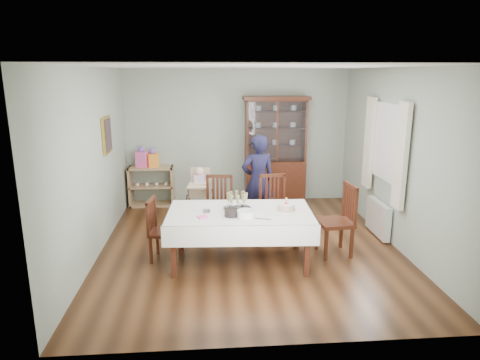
{
  "coord_description": "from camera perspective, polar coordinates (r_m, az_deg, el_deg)",
  "views": [
    {
      "loc": [
        -0.63,
        -6.16,
        2.61
      ],
      "look_at": [
        -0.13,
        0.2,
        1.01
      ],
      "focal_mm": 32.0,
      "sensor_mm": 36.0,
      "label": 1
    }
  ],
  "objects": [
    {
      "name": "woman",
      "position": [
        7.36,
        2.41,
        -0.15
      ],
      "size": [
        0.65,
        0.49,
        1.61
      ],
      "primitive_type": "imported",
      "rotation": [
        0.0,
        0.0,
        3.33
      ],
      "color": "black",
      "rests_on": "floor"
    },
    {
      "name": "gift_bag_pink",
      "position": [
        8.67,
        -12.95,
        2.9
      ],
      "size": [
        0.26,
        0.21,
        0.42
      ],
      "color": "#FC5CAC",
      "rests_on": "sideboard"
    },
    {
      "name": "plate_stack_dark",
      "position": [
        5.71,
        -1.09,
        -4.36
      ],
      "size": [
        0.21,
        0.21,
        0.09
      ],
      "primitive_type": "cylinder",
      "rotation": [
        0.0,
        0.0,
        0.04
      ],
      "color": "black",
      "rests_on": "dining_table"
    },
    {
      "name": "chair_far_right",
      "position": [
        6.96,
        4.65,
        -5.34
      ],
      "size": [
        0.5,
        0.5,
        1.02
      ],
      "rotation": [
        0.0,
        0.0,
        0.1
      ],
      "color": "#472211",
      "rests_on": "floor"
    },
    {
      "name": "birthday_cake",
      "position": [
        5.94,
        6.17,
        -3.66
      ],
      "size": [
        0.28,
        0.28,
        0.19
      ],
      "color": "white",
      "rests_on": "dining_table"
    },
    {
      "name": "picture_frame",
      "position": [
        7.2,
        -17.34,
        5.75
      ],
      "size": [
        0.04,
        0.48,
        0.58
      ],
      "primitive_type": "cube",
      "color": "gold",
      "rests_on": "room_shell"
    },
    {
      "name": "champagne_tray",
      "position": [
        5.97,
        -0.38,
        -3.26
      ],
      "size": [
        0.4,
        0.4,
        0.24
      ],
      "color": "silver",
      "rests_on": "dining_table"
    },
    {
      "name": "radiator",
      "position": [
        7.4,
        17.93,
        -4.84
      ],
      "size": [
        0.1,
        0.8,
        0.55
      ],
      "primitive_type": "cube",
      "color": "white",
      "rests_on": "floor"
    },
    {
      "name": "curtain_left",
      "position": [
        6.57,
        20.7,
        2.97
      ],
      "size": [
        0.07,
        0.3,
        1.55
      ],
      "primitive_type": "cube",
      "color": "silver",
      "rests_on": "room_shell"
    },
    {
      "name": "sideboard",
      "position": [
        8.79,
        -11.7,
        -0.8
      ],
      "size": [
        0.9,
        0.38,
        0.8
      ],
      "color": "tan",
      "rests_on": "floor"
    },
    {
      "name": "dining_table",
      "position": [
        6.04,
        -0.02,
        -7.59
      ],
      "size": [
        2.06,
        1.25,
        0.76
      ],
      "rotation": [
        0.0,
        0.0,
        -0.05
      ],
      "color": "#472211",
      "rests_on": "floor"
    },
    {
      "name": "china_cabinet",
      "position": [
        8.66,
        4.72,
        4.11
      ],
      "size": [
        1.3,
        0.48,
        2.18
      ],
      "color": "#472211",
      "rests_on": "floor"
    },
    {
      "name": "napkin_stack",
      "position": [
        5.68,
        -5.0,
        -4.94
      ],
      "size": [
        0.17,
        0.17,
        0.02
      ],
      "primitive_type": "cube",
      "rotation": [
        0.0,
        0.0,
        0.43
      ],
      "color": "#FC5CAC",
      "rests_on": "dining_table"
    },
    {
      "name": "window",
      "position": [
        7.14,
        19.13,
        4.73
      ],
      "size": [
        0.04,
        1.02,
        1.22
      ],
      "primitive_type": "cube",
      "color": "white",
      "rests_on": "room_shell"
    },
    {
      "name": "cutlery",
      "position": [
        5.92,
        -4.84,
        -4.16
      ],
      "size": [
        0.12,
        0.18,
        0.01
      ],
      "primitive_type": null,
      "rotation": [
        0.0,
        0.0,
        -0.0
      ],
      "color": "silver",
      "rests_on": "dining_table"
    },
    {
      "name": "chair_end_right",
      "position": [
        6.51,
        12.62,
        -6.97
      ],
      "size": [
        0.51,
        0.51,
        1.06
      ],
      "rotation": [
        0.0,
        0.0,
        -1.48
      ],
      "color": "#472211",
      "rests_on": "floor"
    },
    {
      "name": "high_chair",
      "position": [
        7.5,
        -5.32,
        -3.08
      ],
      "size": [
        0.52,
        0.52,
        1.05
      ],
      "rotation": [
        0.0,
        0.0,
        -0.14
      ],
      "color": "black",
      "rests_on": "floor"
    },
    {
      "name": "gift_bag_orange",
      "position": [
        8.64,
        -11.56,
        2.82
      ],
      "size": [
        0.25,
        0.21,
        0.38
      ],
      "color": "orange",
      "rests_on": "sideboard"
    },
    {
      "name": "chair_far_left",
      "position": [
        6.95,
        -2.86,
        -5.38
      ],
      "size": [
        0.51,
        0.51,
        1.01
      ],
      "rotation": [
        0.0,
        0.0,
        -0.13
      ],
      "color": "#472211",
      "rests_on": "floor"
    },
    {
      "name": "room_shell",
      "position": [
        6.78,
        0.85,
        6.37
      ],
      "size": [
        5.0,
        5.0,
        5.0
      ],
      "color": "#9EAA99",
      "rests_on": "floor"
    },
    {
      "name": "chair_end_left",
      "position": [
        6.27,
        -10.09,
        -8.11
      ],
      "size": [
        0.47,
        0.47,
        0.9
      ],
      "rotation": [
        0.0,
        0.0,
        1.39
      ],
      "color": "#472211",
      "rests_on": "floor"
    },
    {
      "name": "curtain_right",
      "position": [
        7.69,
        16.84,
        4.78
      ],
      "size": [
        0.07,
        0.3,
        1.55
      ],
      "primitive_type": "cube",
      "color": "silver",
      "rests_on": "room_shell"
    },
    {
      "name": "floor",
      "position": [
        6.72,
        1.22,
        -8.82
      ],
      "size": [
        5.0,
        5.0,
        0.0
      ],
      "primitive_type": "plane",
      "color": "#593319",
      "rests_on": "ground"
    },
    {
      "name": "cake_knife",
      "position": [
        5.61,
        2.79,
        -5.18
      ],
      "size": [
        0.26,
        0.11,
        0.01
      ],
      "primitive_type": "cube",
      "rotation": [
        0.0,
        0.0,
        -0.33
      ],
      "color": "silver",
      "rests_on": "dining_table"
    },
    {
      "name": "plate_stack_white",
      "position": [
        5.65,
        0.78,
        -4.54
      ],
      "size": [
        0.26,
        0.26,
        0.1
      ],
      "primitive_type": "cylinder",
      "rotation": [
        0.0,
        0.0,
        -0.12
      ],
      "color": "white",
      "rests_on": "dining_table"
    }
  ]
}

